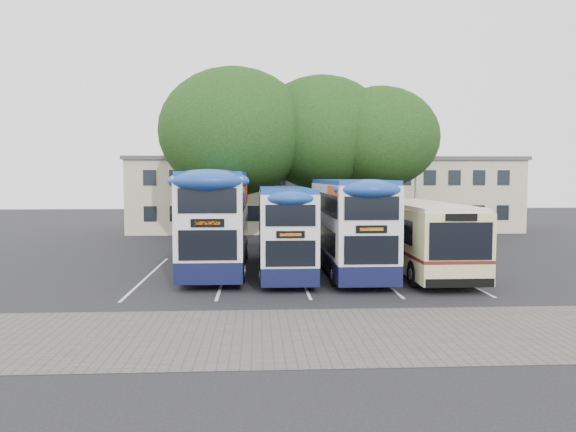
# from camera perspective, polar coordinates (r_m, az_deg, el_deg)

# --- Properties ---
(ground) EXTENTS (120.00, 120.00, 0.00)m
(ground) POSITION_cam_1_polar(r_m,az_deg,el_deg) (22.17, 12.01, -7.97)
(ground) COLOR black
(ground) RESTS_ON ground
(paving_strip) EXTENTS (40.00, 6.00, 0.01)m
(paving_strip) POSITION_cam_1_polar(r_m,az_deg,el_deg) (16.98, 9.87, -11.64)
(paving_strip) COLOR #595654
(paving_strip) RESTS_ON ground
(bay_lines) EXTENTS (14.12, 11.00, 0.01)m
(bay_lines) POSITION_cam_1_polar(r_m,az_deg,el_deg) (26.39, 1.19, -5.95)
(bay_lines) COLOR silver
(bay_lines) RESTS_ON ground
(depot_building) EXTENTS (32.40, 8.40, 6.20)m
(depot_building) POSITION_cam_1_polar(r_m,az_deg,el_deg) (48.27, 3.64, 2.32)
(depot_building) COLOR #BAB495
(depot_building) RESTS_ON ground
(lamp_post) EXTENTS (0.25, 1.05, 9.06)m
(lamp_post) POSITION_cam_1_polar(r_m,az_deg,el_deg) (42.54, 12.87, 4.60)
(lamp_post) COLOR gray
(lamp_post) RESTS_ON ground
(tree_left) EXTENTS (9.85, 9.85, 11.69)m
(tree_left) POSITION_cam_1_polar(r_m,az_deg,el_deg) (37.35, -5.51, 8.49)
(tree_left) COLOR black
(tree_left) RESTS_ON ground
(tree_mid) EXTENTS (9.07, 9.07, 11.41)m
(tree_mid) POSITION_cam_1_polar(r_m,az_deg,el_deg) (38.66, 3.43, 8.42)
(tree_mid) COLOR black
(tree_mid) RESTS_ON ground
(tree_right) EXTENTS (7.97, 7.97, 10.59)m
(tree_right) POSITION_cam_1_polar(r_m,az_deg,el_deg) (38.45, 9.29, 7.86)
(tree_right) COLOR black
(tree_right) RESTS_ON ground
(bus_dd_left) EXTENTS (2.78, 11.47, 4.78)m
(bus_dd_left) POSITION_cam_1_polar(r_m,az_deg,el_deg) (27.78, -7.15, -0.01)
(bus_dd_left) COLOR #0E1133
(bus_dd_left) RESTS_ON ground
(bus_dd_mid) EXTENTS (2.36, 9.73, 4.05)m
(bus_dd_mid) POSITION_cam_1_polar(r_m,az_deg,el_deg) (26.46, -0.38, -1.06)
(bus_dd_mid) COLOR #0E1133
(bus_dd_mid) RESTS_ON ground
(bus_dd_right) EXTENTS (2.57, 10.61, 4.42)m
(bus_dd_right) POSITION_cam_1_polar(r_m,az_deg,el_deg) (26.94, 6.18, -0.55)
(bus_dd_right) COLOR #0E1133
(bus_dd_right) RESTS_ON ground
(bus_single) EXTENTS (2.85, 11.20, 3.34)m
(bus_single) POSITION_cam_1_polar(r_m,az_deg,el_deg) (27.75, 13.06, -1.63)
(bus_single) COLOR beige
(bus_single) RESTS_ON ground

